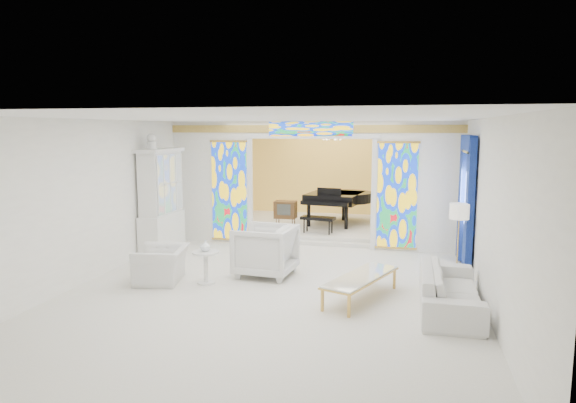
% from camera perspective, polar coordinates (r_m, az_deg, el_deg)
% --- Properties ---
extents(floor, '(12.00, 12.00, 0.00)m').
position_cam_1_polar(floor, '(10.66, 0.54, -7.27)').
color(floor, silver).
rests_on(floor, ground).
extents(ceiling, '(7.00, 12.00, 0.02)m').
position_cam_1_polar(ceiling, '(10.28, 0.56, 9.07)').
color(ceiling, white).
rests_on(ceiling, wall_back).
extents(wall_back, '(7.00, 0.02, 3.00)m').
position_cam_1_polar(wall_back, '(16.24, 5.18, 3.39)').
color(wall_back, white).
rests_on(wall_back, floor).
extents(wall_front, '(7.00, 0.02, 3.00)m').
position_cam_1_polar(wall_front, '(4.80, -15.46, -8.23)').
color(wall_front, white).
rests_on(wall_front, floor).
extents(wall_left, '(0.02, 12.00, 3.00)m').
position_cam_1_polar(wall_left, '(11.63, -16.53, 1.22)').
color(wall_left, white).
rests_on(wall_left, floor).
extents(wall_right, '(0.02, 12.00, 3.00)m').
position_cam_1_polar(wall_right, '(10.20, 20.12, 0.13)').
color(wall_right, white).
rests_on(wall_right, floor).
extents(partition_wall, '(7.00, 0.22, 3.00)m').
position_cam_1_polar(partition_wall, '(12.29, 2.58, 2.62)').
color(partition_wall, white).
rests_on(partition_wall, floor).
extents(stained_glass_left, '(0.90, 0.04, 2.40)m').
position_cam_1_polar(stained_glass_left, '(12.75, -6.52, 1.18)').
color(stained_glass_left, gold).
rests_on(stained_glass_left, partition_wall).
extents(stained_glass_right, '(0.90, 0.04, 2.40)m').
position_cam_1_polar(stained_glass_right, '(12.02, 12.03, 0.63)').
color(stained_glass_right, gold).
rests_on(stained_glass_right, partition_wall).
extents(stained_glass_transom, '(2.00, 0.04, 0.34)m').
position_cam_1_polar(stained_glass_transom, '(12.13, 2.52, 8.07)').
color(stained_glass_transom, gold).
rests_on(stained_glass_transom, partition_wall).
extents(alcove_platform, '(6.80, 3.80, 0.18)m').
position_cam_1_polar(alcove_platform, '(14.57, 4.07, -2.74)').
color(alcove_platform, silver).
rests_on(alcove_platform, floor).
extents(gold_curtain_back, '(6.70, 0.10, 2.90)m').
position_cam_1_polar(gold_curtain_back, '(16.12, 5.12, 3.35)').
color(gold_curtain_back, '#FCC857').
rests_on(gold_curtain_back, wall_back).
extents(chandelier, '(0.48, 0.48, 0.30)m').
position_cam_1_polar(chandelier, '(14.18, 4.91, 6.96)').
color(chandelier, gold).
rests_on(chandelier, ceiling).
extents(blue_drapes, '(0.14, 1.85, 2.65)m').
position_cam_1_polar(blue_drapes, '(10.87, 19.18, 1.05)').
color(blue_drapes, navy).
rests_on(blue_drapes, wall_right).
extents(china_cabinet, '(0.56, 1.46, 2.72)m').
position_cam_1_polar(china_cabinet, '(12.06, -13.90, -0.03)').
color(china_cabinet, white).
rests_on(china_cabinet, floor).
extents(armchair_left, '(1.06, 1.16, 0.65)m').
position_cam_1_polar(armchair_left, '(9.87, -13.87, -6.82)').
color(armchair_left, silver).
rests_on(armchair_left, floor).
extents(armchair_right, '(1.17, 1.14, 0.99)m').
position_cam_1_polar(armchair_right, '(9.95, -2.54, -5.45)').
color(armchair_right, white).
rests_on(armchair_right, floor).
extents(sofa, '(0.91, 2.28, 0.66)m').
position_cam_1_polar(sofa, '(8.54, 17.54, -9.26)').
color(sofa, white).
rests_on(sofa, floor).
extents(side_table, '(0.54, 0.54, 0.61)m').
position_cam_1_polar(side_table, '(9.57, -9.13, -6.70)').
color(side_table, white).
rests_on(side_table, floor).
extents(vase, '(0.22, 0.22, 0.20)m').
position_cam_1_polar(vase, '(9.50, -9.17, -4.87)').
color(vase, white).
rests_on(vase, side_table).
extents(coffee_table, '(1.20, 1.91, 0.41)m').
position_cam_1_polar(coffee_table, '(8.69, 8.11, -8.37)').
color(coffee_table, white).
rests_on(coffee_table, floor).
extents(floor_lamp, '(0.42, 0.42, 1.46)m').
position_cam_1_polar(floor_lamp, '(9.98, 18.49, -1.45)').
color(floor_lamp, gold).
rests_on(floor_lamp, floor).
extents(grand_piano, '(1.93, 2.74, 1.06)m').
position_cam_1_polar(grand_piano, '(14.44, 5.81, 0.39)').
color(grand_piano, black).
rests_on(grand_piano, alcove_platform).
extents(tv_console, '(0.58, 0.41, 0.68)m').
position_cam_1_polar(tv_console, '(14.08, -0.28, -0.92)').
color(tv_console, '#53381E').
rests_on(tv_console, alcove_platform).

